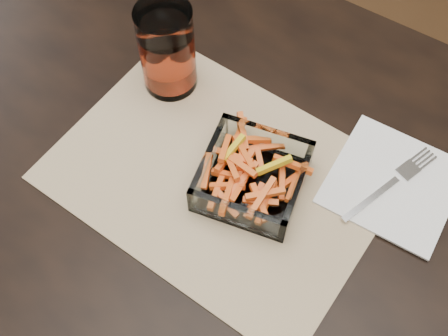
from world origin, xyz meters
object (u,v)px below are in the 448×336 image
Objects in this scene: glass_bowl at (252,178)px; tumbler at (167,52)px; dining_table at (278,265)px; fork at (392,183)px.

glass_bowl is 1.11× the size of tumbler.
dining_table is 11.03× the size of tumbler.
glass_bowl reaches higher than dining_table.
dining_table is 0.20m from fork.
dining_table is at bearing -31.56° from glass_bowl.
fork is (0.16, 0.11, -0.02)m from glass_bowl.
tumbler reaches higher than glass_bowl.
tumbler reaches higher than fork.
tumbler is 0.37m from fork.
glass_bowl is at bearing -127.32° from fork.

